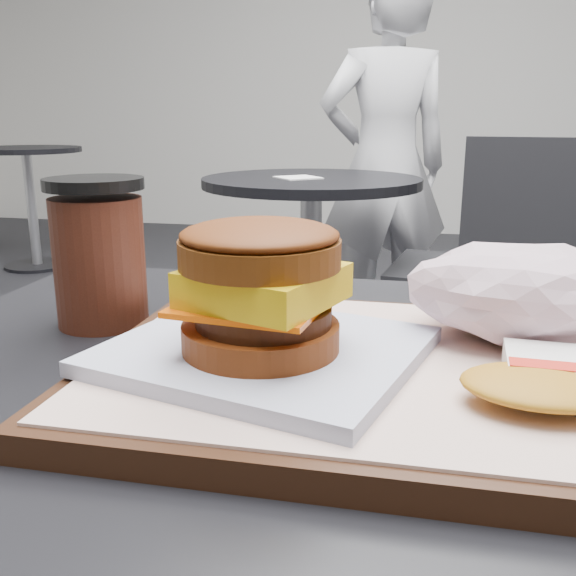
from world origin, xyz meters
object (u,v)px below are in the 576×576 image
Objects in this scene: crumpled_wrapper at (519,292)px; patron at (385,166)px; hash_brown at (567,380)px; serving_tray at (383,373)px; breakfast_sandwich at (262,303)px; neighbor_table at (311,239)px; neighbor_chair at (484,258)px; coffee_cup at (99,255)px.

patron is at bearing 96.06° from crumpled_wrapper.
serving_tray is at bearing 160.28° from hash_brown.
breakfast_sandwich is 0.30× the size of neighbor_table.
neighbor_table is 0.85× the size of neighbor_chair.
coffee_cup is at bearing 160.57° from hash_brown.
crumpled_wrapper is at bearing -4.05° from coffee_cup.
breakfast_sandwich is 1.90× the size of hash_brown.
patron is at bearing 120.84° from neighbor_chair.
coffee_cup is at bearing -86.62° from neighbor_table.
serving_tray is 0.11m from hash_brown.
serving_tray is 0.09m from breakfast_sandwich.
serving_tray is 1.67× the size of breakfast_sandwich.
hash_brown is 1.71m from neighbor_chair.
serving_tray is 0.26× the size of patron.
serving_tray is at bearing 71.33° from patron.
coffee_cup is 1.66m from neighbor_chair.
hash_brown is 0.08× the size of patron.
crumpled_wrapper is at bearing 98.67° from hash_brown.
breakfast_sandwich reaches higher than crumpled_wrapper.
serving_tray is 2.24m from patron.
patron is (-0.23, 2.18, -0.08)m from crumpled_wrapper.
neighbor_table is at bearing -178.97° from neighbor_chair.
neighbor_table is at bearing 93.38° from coffee_cup.
neighbor_chair reaches higher than neighbor_table.
breakfast_sandwich is at bearing -81.09° from neighbor_table.
crumpled_wrapper is at bearing -94.41° from neighbor_chair.
hash_brown is at bearing -75.27° from neighbor_table.
breakfast_sandwich reaches higher than hash_brown.
crumpled_wrapper reaches higher than serving_tray.
neighbor_chair reaches higher than hash_brown.
serving_tray is 0.43× the size of neighbor_chair.
hash_brown is 0.10m from crumpled_wrapper.
coffee_cup is at bearing 64.97° from patron.
coffee_cup is 0.08× the size of patron.
neighbor_chair is at bearing 80.22° from breakfast_sandwich.
breakfast_sandwich is 1.83× the size of coffee_cup.
patron reaches higher than coffee_cup.
coffee_cup reaches higher than serving_tray.
coffee_cup is at bearing 160.69° from serving_tray.
coffee_cup is 1.58m from neighbor_table.
patron is (-0.25, 2.27, -0.06)m from hash_brown.
coffee_cup is (-0.33, 0.02, 0.01)m from crumpled_wrapper.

